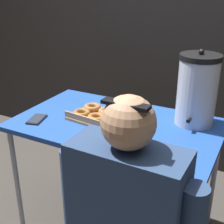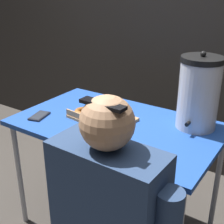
% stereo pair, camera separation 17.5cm
% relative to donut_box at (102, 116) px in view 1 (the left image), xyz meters
% --- Properties ---
extents(back_wall, '(6.00, 0.11, 2.61)m').
position_rel_donut_box_xyz_m(back_wall, '(0.10, 1.02, 0.54)').
color(back_wall, '#282623').
rests_on(back_wall, ground).
extents(folding_table, '(1.15, 0.69, 0.75)m').
position_rel_donut_box_xyz_m(folding_table, '(0.10, -0.00, -0.08)').
color(folding_table, '#1E479E').
rests_on(folding_table, ground).
extents(donut_box, '(0.38, 0.28, 0.05)m').
position_rel_donut_box_xyz_m(donut_box, '(0.00, 0.00, 0.00)').
color(donut_box, tan).
rests_on(donut_box, folding_table).
extents(coffee_urn, '(0.22, 0.25, 0.42)m').
position_rel_donut_box_xyz_m(coffee_urn, '(0.48, 0.20, 0.17)').
color(coffee_urn, silver).
rests_on(coffee_urn, folding_table).
extents(cell_phone, '(0.10, 0.15, 0.01)m').
position_rel_donut_box_xyz_m(cell_phone, '(-0.33, -0.18, -0.02)').
color(cell_phone, black).
rests_on(cell_phone, folding_table).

